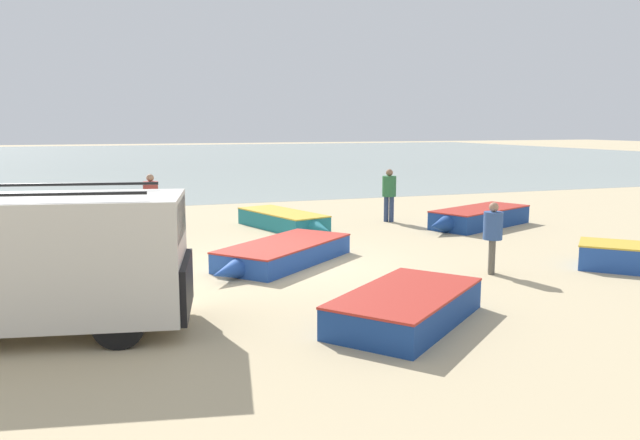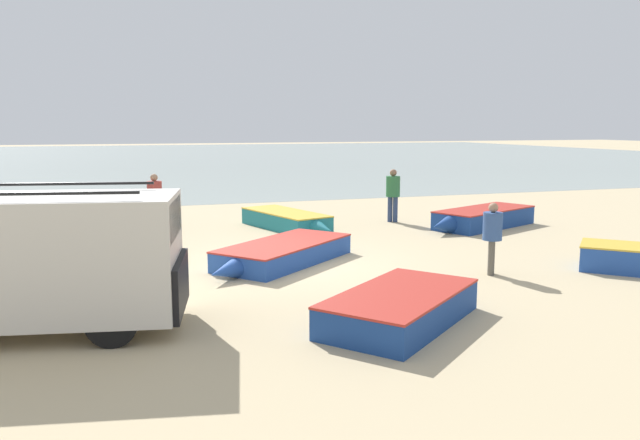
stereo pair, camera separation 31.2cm
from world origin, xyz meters
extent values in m
plane|color=tan|center=(0.00, 0.00, 0.00)|extent=(200.00, 200.00, 0.00)
cube|color=#99A89E|center=(0.00, 52.00, 0.00)|extent=(120.00, 80.00, 0.01)
cube|color=beige|center=(-5.35, -3.43, 1.25)|extent=(5.05, 2.84, 1.93)
cube|color=black|center=(-2.96, -3.89, 0.72)|extent=(0.44, 1.80, 0.87)
cube|color=#1E232D|center=(-3.04, -3.87, 1.82)|extent=(0.39, 1.72, 0.62)
cylinder|color=black|center=(-3.74, -2.87, 0.40)|extent=(0.82, 0.37, 0.79)
cylinder|color=black|center=(-4.06, -4.55, 0.40)|extent=(0.82, 0.37, 0.79)
cylinder|color=black|center=(-5.20, -2.67, 2.33)|extent=(3.84, 0.79, 0.05)
cylinder|color=black|center=(-5.50, -4.19, 2.33)|extent=(3.84, 0.79, 0.05)
cube|color=#1E757F|center=(1.25, 5.21, 0.25)|extent=(2.30, 3.70, 0.51)
cone|color=#1E757F|center=(1.88, 3.19, 0.25)|extent=(0.69, 0.87, 0.48)
cube|color=gold|center=(1.25, 5.21, 0.44)|extent=(1.22, 0.55, 0.05)
cube|color=gold|center=(1.25, 5.21, 0.53)|extent=(2.32, 3.74, 0.04)
cube|color=navy|center=(7.54, 3.45, 0.28)|extent=(4.03, 2.87, 0.57)
cone|color=navy|center=(5.45, 2.52, 0.28)|extent=(0.97, 0.83, 0.54)
cube|color=#B22D23|center=(7.54, 3.45, 0.50)|extent=(0.73, 1.32, 0.05)
cube|color=#B22D23|center=(7.54, 3.45, 0.59)|extent=(4.07, 2.90, 0.04)
cube|color=#234CA3|center=(-0.09, 0.31, 0.23)|extent=(3.90, 3.66, 0.46)
cone|color=#234CA3|center=(-1.82, -1.16, 0.23)|extent=(0.91, 0.86, 0.44)
cube|color=#B22D23|center=(-0.09, 0.31, 0.39)|extent=(1.12, 1.27, 0.05)
cube|color=#B22D23|center=(-0.09, 0.31, 0.48)|extent=(3.93, 3.69, 0.04)
cube|color=navy|center=(-6.10, 5.41, 0.23)|extent=(3.03, 4.25, 0.46)
cone|color=navy|center=(-7.18, 7.63, 0.23)|extent=(0.78, 0.99, 0.44)
cube|color=#B22D23|center=(-6.10, 5.41, 0.39)|extent=(1.25, 0.75, 0.05)
cube|color=#B22D23|center=(-6.10, 5.41, 0.48)|extent=(3.06, 4.29, 0.04)
cube|color=navy|center=(0.55, -4.88, 0.25)|extent=(3.43, 3.22, 0.51)
cone|color=navy|center=(2.03, -3.68, 0.25)|extent=(0.84, 0.81, 0.48)
cube|color=#B22D23|center=(0.55, -4.88, 0.44)|extent=(1.09, 1.27, 0.05)
cube|color=#B22D23|center=(0.55, -4.88, 0.53)|extent=(3.47, 3.25, 0.04)
cylinder|color=#38383D|center=(-2.68, 6.34, 0.43)|extent=(0.16, 0.16, 0.86)
cylinder|color=#38383D|center=(-2.86, 6.30, 0.43)|extent=(0.16, 0.16, 0.86)
cylinder|color=#993833|center=(-2.77, 6.32, 1.21)|extent=(0.47, 0.47, 0.68)
sphere|color=tan|center=(-2.77, 6.32, 1.67)|extent=(0.23, 0.23, 0.23)
cylinder|color=#5B564C|center=(3.95, -2.41, 0.39)|extent=(0.15, 0.15, 0.79)
cylinder|color=#5B564C|center=(4.04, -2.27, 0.39)|extent=(0.15, 0.15, 0.79)
cylinder|color=#335189|center=(4.00, -2.34, 1.10)|extent=(0.43, 0.43, 0.62)
sphere|color=tan|center=(4.00, -2.34, 1.51)|extent=(0.21, 0.21, 0.21)
cylinder|color=navy|center=(5.03, 5.40, 0.44)|extent=(0.17, 0.17, 0.88)
cylinder|color=navy|center=(5.18, 5.29, 0.44)|extent=(0.17, 0.17, 0.88)
cylinder|color=#2D6B3D|center=(5.11, 5.34, 1.23)|extent=(0.48, 0.48, 0.70)
sphere|color=#8C664C|center=(5.11, 5.34, 1.70)|extent=(0.24, 0.24, 0.24)
camera|label=1|loc=(-4.18, -14.02, 3.33)|focal=35.00mm
camera|label=2|loc=(-3.89, -14.12, 3.33)|focal=35.00mm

